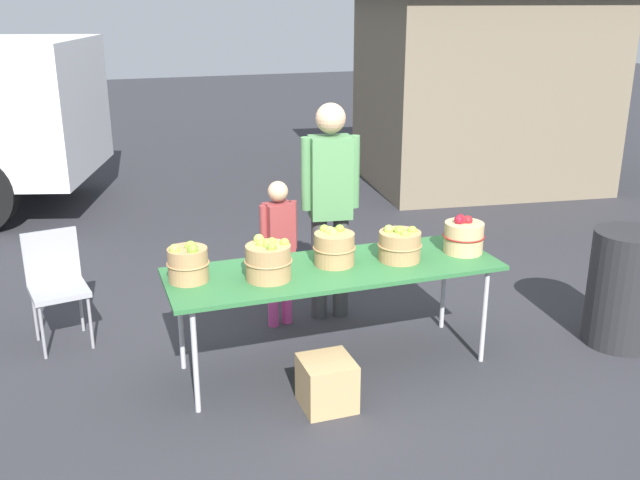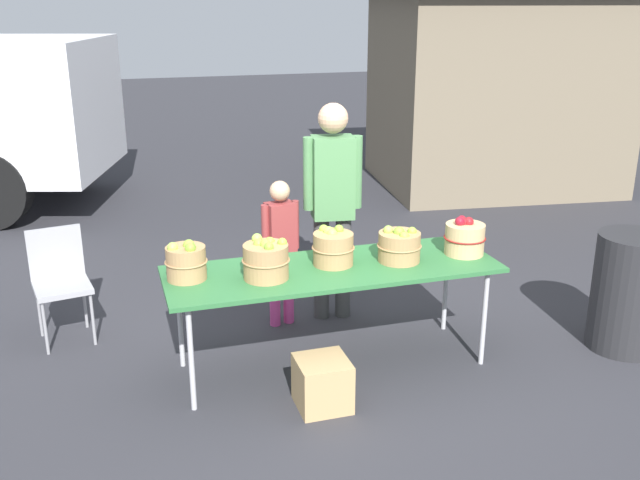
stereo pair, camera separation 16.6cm
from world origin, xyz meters
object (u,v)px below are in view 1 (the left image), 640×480
(apple_basket_green_0, at_px, (188,263))
(apple_basket_green_3, at_px, (400,244))
(market_table, at_px, (334,272))
(apple_basket_green_2, at_px, (334,247))
(produce_crate, at_px, (327,383))
(folding_chair, at_px, (56,279))
(child_customer, at_px, (279,242))
(apple_basket_green_1, at_px, (268,260))
(trash_barrel, at_px, (625,288))
(vendor_adult, at_px, (330,195))
(apple_basket_red_0, at_px, (464,236))

(apple_basket_green_0, xyz_separation_m, apple_basket_green_3, (1.47, -0.09, -0.01))
(market_table, xyz_separation_m, apple_basket_green_2, (0.02, 0.06, 0.16))
(apple_basket_green_0, height_order, produce_crate, apple_basket_green_0)
(market_table, xyz_separation_m, folding_chair, (-1.84, 1.04, -0.20))
(child_customer, relative_size, produce_crate, 3.61)
(apple_basket_green_1, height_order, child_customer, child_customer)
(apple_basket_green_0, height_order, trash_barrel, apple_basket_green_0)
(apple_basket_green_3, bearing_deg, child_customer, 129.73)
(apple_basket_green_2, bearing_deg, apple_basket_green_0, 178.89)
(child_customer, bearing_deg, market_table, 92.11)
(apple_basket_green_0, bearing_deg, trash_barrel, -8.06)
(trash_barrel, bearing_deg, produce_crate, -176.83)
(apple_basket_green_1, distance_m, child_customer, 0.91)
(apple_basket_green_1, distance_m, vendor_adult, 1.14)
(apple_basket_green_1, height_order, apple_basket_red_0, apple_basket_red_0)
(vendor_adult, distance_m, folding_chair, 2.17)
(apple_basket_red_0, bearing_deg, apple_basket_green_0, 177.28)
(child_customer, bearing_deg, trash_barrel, 143.46)
(apple_basket_green_2, height_order, apple_basket_green_3, apple_basket_green_2)
(apple_basket_green_3, xyz_separation_m, trash_barrel, (1.70, -0.35, -0.42))
(vendor_adult, height_order, folding_chair, vendor_adult)
(folding_chair, bearing_deg, produce_crate, -53.94)
(market_table, height_order, produce_crate, market_table)
(apple_basket_green_1, distance_m, apple_basket_red_0, 1.47)
(vendor_adult, bearing_deg, apple_basket_red_0, 140.30)
(apple_basket_green_0, distance_m, apple_basket_red_0, 1.98)
(apple_basket_red_0, xyz_separation_m, trash_barrel, (1.20, -0.35, -0.43))
(apple_basket_green_3, bearing_deg, apple_basket_green_1, -177.44)
(apple_basket_green_2, distance_m, apple_basket_green_3, 0.47)
(apple_basket_green_3, height_order, trash_barrel, apple_basket_green_3)
(market_table, relative_size, apple_basket_green_2, 7.71)
(apple_basket_green_0, bearing_deg, folding_chair, 131.63)
(market_table, bearing_deg, vendor_adult, 72.14)
(apple_basket_green_2, distance_m, folding_chair, 2.13)
(apple_basket_green_1, distance_m, apple_basket_green_2, 0.51)
(vendor_adult, bearing_deg, apple_basket_green_0, 38.23)
(market_table, relative_size, apple_basket_green_3, 7.32)
(market_table, distance_m, trash_barrel, 2.23)
(apple_basket_green_0, height_order, apple_basket_red_0, apple_basket_red_0)
(folding_chair, distance_m, produce_crate, 2.25)
(market_table, relative_size, apple_basket_green_0, 8.19)
(apple_basket_green_0, distance_m, produce_crate, 1.19)
(folding_chair, relative_size, produce_crate, 2.62)
(apple_basket_green_1, relative_size, child_customer, 0.27)
(vendor_adult, relative_size, folding_chair, 2.04)
(folding_chair, bearing_deg, apple_basket_green_0, -58.46)
(apple_basket_green_1, bearing_deg, market_table, 7.19)
(apple_basket_green_1, height_order, trash_barrel, apple_basket_green_1)
(child_customer, xyz_separation_m, produce_crate, (-0.06, -1.28, -0.53))
(apple_basket_green_1, bearing_deg, child_customer, 69.85)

